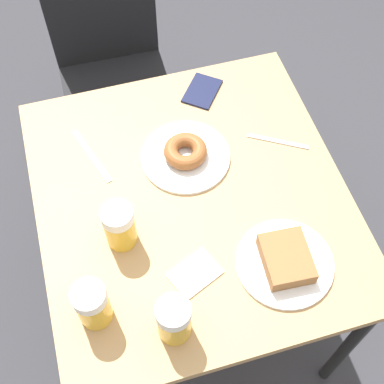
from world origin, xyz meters
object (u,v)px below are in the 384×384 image
Objects in this scene: chair at (111,60)px; napkin_folded at (195,273)px; knife at (92,156)px; passport_near_edge at (202,91)px; beer_mug_center at (174,320)px; plate_with_donut at (185,154)px; beer_mug_left at (92,304)px; plate_with_cake at (285,261)px; fork at (278,141)px; beer_mug_right at (119,226)px.

napkin_folded is (0.03, -1.02, 0.23)m from chair.
napkin_folded reaches higher than knife.
beer_mug_center is at bearing -111.58° from passport_near_edge.
beer_mug_left reaches higher than plate_with_donut.
plate_with_cake is at bearing -68.82° from plate_with_donut.
plate_with_cake is 0.38m from fork.
plate_with_cake is at bearing 15.47° from beer_mug_center.
beer_mug_right reaches higher than knife.
passport_near_edge is at bearing 62.70° from plate_with_donut.
beer_mug_left is 0.86× the size of fork.
plate_with_cake is (0.25, -1.06, 0.25)m from chair.
napkin_folded is at bearing 8.13° from beer_mug_left.
plate_with_donut reaches higher than knife.
beer_mug_left is 0.47m from knife.
beer_mug_right reaches higher than plate_with_donut.
plate_with_donut is 0.50m from beer_mug_left.
chair is at bearing 98.93° from plate_with_donut.
chair reaches higher than plate_with_donut.
beer_mug_right reaches higher than fork.
chair is 0.82m from fork.
plate_with_cake is 1.78× the size of beer_mug_center.
beer_mug_right is 0.29m from knife.
beer_mug_left reaches higher than passport_near_edge.
passport_near_edge is at bearing 93.04° from plate_with_cake.
fork is (0.37, -0.70, 0.23)m from chair.
beer_mug_right is at bearing -96.17° from chair.
beer_mug_center reaches higher than passport_near_edge.
plate_with_cake is 1.58× the size of passport_near_edge.
passport_near_edge reaches higher than knife.
beer_mug_left is at bearing 152.98° from beer_mug_center.
napkin_folded is (-0.22, 0.04, -0.02)m from plate_with_cake.
beer_mug_center is at bearing -164.53° from plate_with_cake.
plate_with_donut is 0.27m from fork.
knife is at bearing 99.94° from beer_mug_center.
beer_mug_center is (-0.30, -0.08, 0.05)m from plate_with_cake.
chair reaches higher than napkin_folded.
beer_mug_right reaches higher than plate_with_cake.
chair is 6.15× the size of beer_mug_right.
knife is (-0.25, 0.08, -0.02)m from plate_with_donut.
beer_mug_left is 0.75m from passport_near_edge.
beer_mug_center is 0.16m from napkin_folded.
beer_mug_center is (-0.16, -0.46, 0.05)m from plate_with_donut.
knife is at bearing -158.43° from passport_near_edge.
beer_mug_left is 0.89× the size of passport_near_edge.
plate_with_cake is 0.60m from passport_near_edge.
plate_with_donut is at bearing 41.88° from beer_mug_right.
passport_near_edge is (0.12, 0.22, -0.01)m from plate_with_donut.
plate_with_donut is 0.26m from knife.
passport_near_edge is (0.22, -0.45, 0.23)m from chair.
plate_with_donut is at bearing 49.56° from beer_mug_left.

